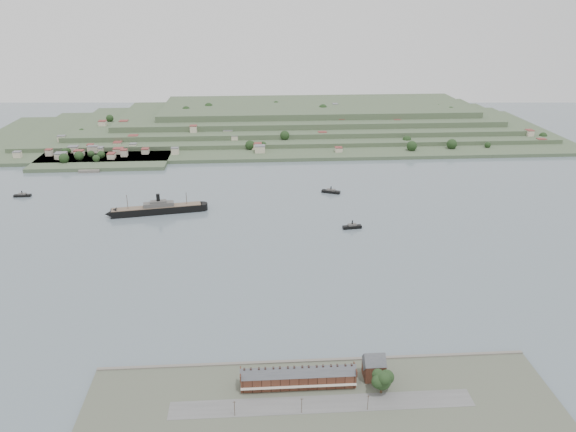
{
  "coord_description": "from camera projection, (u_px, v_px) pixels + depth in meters",
  "views": [
    {
      "loc": [
        -29.6,
        -388.79,
        176.82
      ],
      "look_at": [
        -1.72,
        30.0,
        12.05
      ],
      "focal_mm": 35.0,
      "sensor_mm": 36.0,
      "label": 1
    }
  ],
  "objects": [
    {
      "name": "tugboat",
      "position": [
        352.0,
        227.0,
        457.34
      ],
      "size": [
        15.93,
        6.18,
        6.98
      ],
      "color": "black",
      "rests_on": "ground"
    },
    {
      "name": "fig_tree",
      "position": [
        383.0,
        380.0,
        262.13
      ],
      "size": [
        11.26,
        9.76,
        12.57
      ],
      "color": "#3C2B1B",
      "rests_on": "ground"
    },
    {
      "name": "ground",
      "position": [
        293.0,
        245.0,
        427.55
      ],
      "size": [
        1400.0,
        1400.0,
        0.0
      ],
      "primitive_type": "plane",
      "color": "slate",
      "rests_on": "ground"
    },
    {
      "name": "steamship",
      "position": [
        155.0,
        209.0,
        487.91
      ],
      "size": [
        87.67,
        24.19,
        21.13
      ],
      "color": "black",
      "rests_on": "ground"
    },
    {
      "name": "far_peninsula",
      "position": [
        292.0,
        122.0,
        790.04
      ],
      "size": [
        760.0,
        309.0,
        30.0
      ],
      "color": "#3E5136",
      "rests_on": "ground"
    },
    {
      "name": "near_shore",
      "position": [
        324.0,
        413.0,
        253.73
      ],
      "size": [
        220.0,
        80.0,
        2.6
      ],
      "color": "#4C5142",
      "rests_on": "ground"
    },
    {
      "name": "terrace_row",
      "position": [
        298.0,
        377.0,
        268.38
      ],
      "size": [
        55.6,
        9.8,
        11.07
      ],
      "color": "#472519",
      "rests_on": "ground"
    },
    {
      "name": "ferry_east",
      "position": [
        331.0,
        191.0,
        540.04
      ],
      "size": [
        18.3,
        11.63,
        6.68
      ],
      "color": "black",
      "rests_on": "ground"
    },
    {
      "name": "gabled_building",
      "position": [
        374.0,
        367.0,
        273.94
      ],
      "size": [
        10.4,
        10.18,
        14.09
      ],
      "color": "#472519",
      "rests_on": "ground"
    },
    {
      "name": "ferry_west",
      "position": [
        22.0,
        195.0,
        530.07
      ],
      "size": [
        15.72,
        4.72,
        5.86
      ],
      "color": "black",
      "rests_on": "ground"
    }
  ]
}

